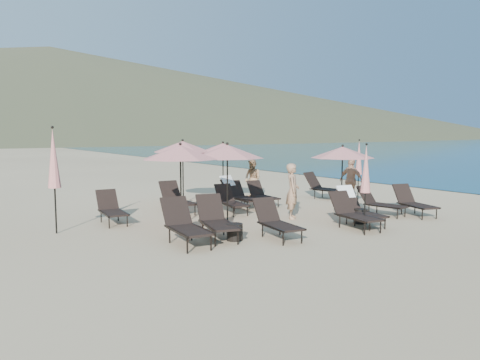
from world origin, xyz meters
TOP-DOWN VIEW (x-y plane):
  - ground at (0.00, 0.00)m, footprint 800.00×800.00m
  - volcanic_headland at (71.37, 302.62)m, footprint 690.00×690.00m
  - lounger_0 at (-4.60, 0.56)m, footprint 0.90×1.92m
  - lounger_1 at (-3.64, 0.67)m, footprint 1.14×1.94m
  - lounger_2 at (-2.37, -0.19)m, footprint 0.88×1.75m
  - lounger_3 at (0.16, -0.50)m, footprint 0.92×1.80m
  - lounger_4 at (0.72, -0.14)m, footprint 0.95×1.83m
  - lounger_5 at (3.38, -0.16)m, footprint 1.11×1.78m
  - lounger_6 at (-5.17, 4.14)m, footprint 0.78×1.69m
  - lounger_7 at (-2.74, 4.68)m, footprint 0.77×1.80m
  - lounger_8 at (-1.30, 3.56)m, footprint 0.84×1.68m
  - lounger_9 at (-0.43, 4.27)m, footprint 1.11×1.91m
  - lounger_10 at (0.56, 4.28)m, footprint 0.72×1.57m
  - lounger_11 at (3.68, 4.20)m, footprint 1.09×1.93m
  - lounger_12 at (2.51, 0.49)m, footprint 0.87×1.68m
  - lounger_13 at (-0.35, 4.26)m, footprint 0.71×1.65m
  - umbrella_open_0 at (-3.66, 2.58)m, footprint 2.24×2.24m
  - umbrella_open_1 at (-2.13, 2.49)m, footprint 2.23×2.23m
  - umbrella_open_2 at (1.96, 1.65)m, footprint 2.12×2.12m
  - umbrella_open_3 at (-1.63, 6.33)m, footprint 2.27×2.27m
  - umbrella_open_4 at (-0.27, 5.66)m, footprint 2.18×2.18m
  - umbrella_closed_0 at (0.37, -0.71)m, footprint 0.28×0.28m
  - umbrella_closed_1 at (4.44, 3.11)m, footprint 0.28×0.28m
  - umbrella_closed_2 at (-6.88, 3.57)m, footprint 0.34×0.34m
  - side_table_0 at (-3.39, 0.20)m, footprint 0.41×0.41m
  - side_table_1 at (0.93, -0.09)m, footprint 0.41×0.41m
  - beachgoer_a at (-0.23, 1.66)m, footprint 0.73×0.75m
  - beachgoer_b at (1.43, 6.07)m, footprint 0.70×0.84m
  - beachgoer_c at (3.71, 2.81)m, footprint 0.56×1.06m

SIDE VIEW (x-z plane):
  - ground at x=0.00m, z-range 0.00..0.00m
  - side_table_0 at x=-3.39m, z-range 0.00..0.43m
  - side_table_1 at x=0.93m, z-range 0.00..0.43m
  - lounger_10 at x=0.56m, z-range -0.03..0.85m
  - lounger_8 at x=-1.30m, z-range -0.03..0.89m
  - lounger_12 at x=2.51m, z-range -0.03..0.89m
  - lounger_13 at x=-0.35m, z-range -0.03..0.90m
  - lounger_6 at x=-5.17m, z-range -0.03..0.91m
  - lounger_2 at x=-2.37m, z-range -0.03..0.93m
  - lounger_5 at x=3.38m, z-range -0.03..0.93m
  - lounger_3 at x=0.16m, z-range -0.03..0.96m
  - lounger_7 at x=-2.74m, z-range -0.03..0.98m
  - lounger_11 at x=3.68m, z-range -0.03..1.02m
  - lounger_1 at x=-3.64m, z-range -0.03..1.02m
  - lounger_0 at x=-4.60m, z-range -0.03..1.03m
  - lounger_4 at x=0.72m, z-range -0.02..1.06m
  - lounger_9 at x=-0.43m, z-range -0.02..1.10m
  - beachgoer_b at x=1.43m, z-range 0.00..1.58m
  - beachgoer_c at x=3.71m, z-range 0.00..1.72m
  - beachgoer_a at x=-0.23m, z-range 0.00..1.73m
  - umbrella_closed_0 at x=0.37m, z-range 0.47..2.87m
  - umbrella_closed_1 at x=4.44m, z-range 0.47..2.90m
  - umbrella_closed_2 at x=-6.88m, z-range 0.56..3.43m
  - umbrella_open_2 at x=1.96m, z-range 0.88..3.16m
  - umbrella_open_4 at x=-0.27m, z-range 0.90..3.25m
  - umbrella_open_1 at x=-2.13m, z-range 0.92..3.32m
  - umbrella_open_0 at x=-3.66m, z-range 0.93..3.34m
  - umbrella_open_3 at x=-1.63m, z-range 0.94..3.38m
  - volcanic_headland at x=71.37m, z-range -1.01..53.99m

